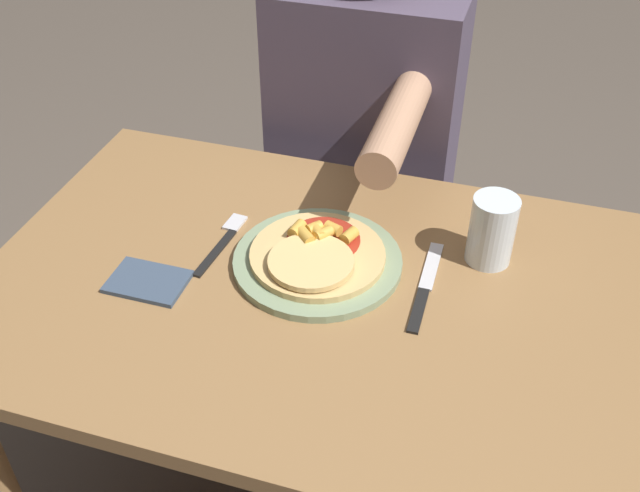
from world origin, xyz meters
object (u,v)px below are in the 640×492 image
drinking_glass (492,230)px  plate (320,262)px  dining_table (308,341)px  pizza (319,254)px  knife (425,287)px  fork (224,240)px  person_diner (365,136)px

drinking_glass → plate: bearing=-159.5°
dining_table → plate: plate is taller
pizza → knife: (0.18, -0.00, -0.02)m
dining_table → pizza: bearing=86.5°
pizza → fork: 0.18m
knife → plate: bearing=178.0°
drinking_glass → person_diner: size_ratio=0.10×
fork → person_diner: size_ratio=0.15×
dining_table → person_diner: size_ratio=0.88×
pizza → drinking_glass: 0.28m
pizza → fork: bearing=175.5°
pizza → knife: bearing=-1.2°
knife → person_diner: bearing=114.5°
knife → fork: bearing=177.2°
plate → knife: size_ratio=1.27×
dining_table → drinking_glass: size_ratio=8.82×
dining_table → drinking_glass: bearing=29.6°
plate → person_diner: size_ratio=0.23×
fork → person_diner: bearing=74.5°
dining_table → person_diner: 0.55m
dining_table → person_diner: (-0.04, 0.54, 0.09)m
dining_table → drinking_glass: 0.36m
plate → person_diner: (-0.05, 0.48, -0.04)m
pizza → fork: (-0.18, 0.01, -0.02)m
dining_table → drinking_glass: drinking_glass is taller
dining_table → fork: 0.23m
dining_table → knife: bearing=14.6°
dining_table → knife: size_ratio=4.78×
plate → knife: 0.18m
plate → knife: bearing=-2.0°
pizza → knife: 0.18m
dining_table → drinking_glass: (0.27, 0.15, 0.19)m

